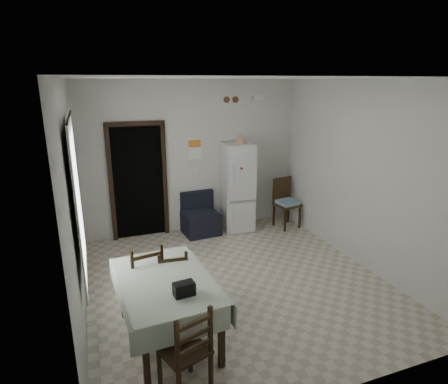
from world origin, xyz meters
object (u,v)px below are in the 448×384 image
at_px(dining_table, 167,310).
at_px(dining_chair_far_right, 172,279).
at_px(fridge, 237,187).
at_px(dining_chair_near_head, 184,349).
at_px(dining_chair_far_left, 144,279).
at_px(navy_seat, 201,214).
at_px(corner_chair, 287,204).

distance_m(dining_table, dining_chair_far_right, 0.58).
relative_size(fridge, dining_chair_far_right, 1.96).
distance_m(fridge, dining_table, 3.54).
xyz_separation_m(fridge, dining_chair_far_right, (-1.84, -2.31, -0.42)).
height_order(fridge, dining_chair_near_head, fridge).
bearing_deg(dining_chair_far_left, dining_table, 95.20).
bearing_deg(dining_table, navy_seat, 62.19).
bearing_deg(dining_chair_far_left, dining_chair_near_head, 86.46).
relative_size(dining_table, dining_chair_far_right, 1.68).
bearing_deg(corner_chair, navy_seat, 162.04).
xyz_separation_m(navy_seat, corner_chair, (1.74, -0.28, 0.10)).
relative_size(dining_chair_far_left, dining_chair_far_right, 1.11).
bearing_deg(corner_chair, dining_table, -148.27).
bearing_deg(dining_table, corner_chair, 36.82).
bearing_deg(dining_chair_far_left, dining_chair_far_right, 162.58).
bearing_deg(dining_table, dining_chair_far_right, 67.19).
height_order(fridge, navy_seat, fridge).
relative_size(corner_chair, dining_chair_far_left, 1.01).
height_order(corner_chair, dining_table, corner_chair).
xyz_separation_m(dining_table, dining_chair_near_head, (-0.00, -0.80, 0.09)).
height_order(fridge, dining_chair_far_right, fridge).
relative_size(dining_chair_far_left, dining_chair_near_head, 1.03).
relative_size(corner_chair, dining_table, 0.67).
bearing_deg(dining_chair_far_left, fridge, -143.88).
relative_size(dining_table, dining_chair_near_head, 1.56).
xyz_separation_m(fridge, corner_chair, (0.98, -0.28, -0.37)).
distance_m(dining_table, dining_chair_near_head, 0.81).
distance_m(corner_chair, dining_chair_far_right, 3.48).
xyz_separation_m(dining_chair_far_right, dining_chair_near_head, (-0.19, -1.35, 0.03)).
distance_m(navy_seat, dining_chair_near_head, 3.87).
height_order(dining_chair_far_right, dining_chair_near_head, dining_chair_near_head).
bearing_deg(corner_chair, dining_chair_near_head, -140.59).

